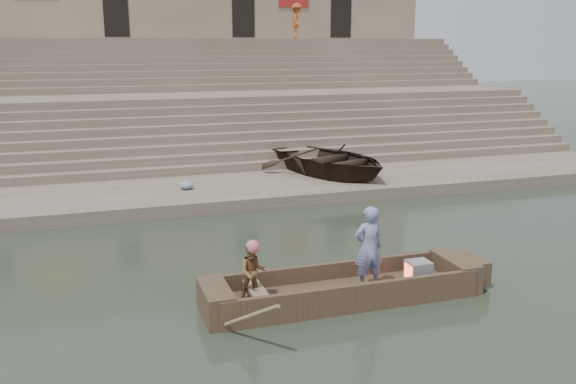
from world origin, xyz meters
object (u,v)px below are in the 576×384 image
beached_rowboat (330,160)px  pedestrian (297,21)px  standing_man (369,248)px  main_rowboat (343,295)px  television (418,271)px  rowing_man (253,272)px

beached_rowboat → pedestrian: 14.93m
standing_man → main_rowboat: bearing=-8.1°
main_rowboat → television: television is taller
rowing_man → pedestrian: size_ratio=0.58×
standing_man → rowing_man: bearing=-2.8°
pedestrian → beached_rowboat: bearing=-179.0°
pedestrian → main_rowboat: bearing=178.3°
standing_man → rowing_man: 2.33m
rowing_man → pedestrian: bearing=74.7°
pedestrian → standing_man: bearing=179.5°
standing_man → pedestrian: (6.41, 23.18, 5.10)m
main_rowboat → beached_rowboat: size_ratio=0.98×
main_rowboat → rowing_man: bearing=178.3°
rowing_man → beached_rowboat: bearing=66.0°
rowing_man → beached_rowboat: beached_rowboat is taller
main_rowboat → television: bearing=-0.0°
main_rowboat → rowing_man: rowing_man is taller
rowing_man → television: (3.47, -0.06, -0.36)m
beached_rowboat → main_rowboat: bearing=-130.1°
main_rowboat → pedestrian: bearing=73.4°
standing_man → television: (1.16, 0.07, -0.64)m
main_rowboat → standing_man: size_ratio=2.97×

